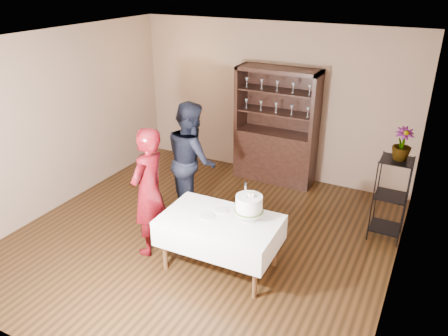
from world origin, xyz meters
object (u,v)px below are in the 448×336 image
at_px(cake_table, 220,231).
at_px(man, 192,160).
at_px(china_hutch, 275,144).
at_px(cake, 249,205).
at_px(potted_plant, 402,144).
at_px(plant_etagere, 391,196).
at_px(woman, 149,192).

distance_m(cake_table, man, 1.50).
bearing_deg(china_hutch, cake, -75.89).
bearing_deg(potted_plant, plant_etagere, -142.35).
height_order(cake_table, cake, cake).
height_order(cake_table, man, man).
relative_size(cake_table, man, 0.82).
bearing_deg(cake, potted_plant, 47.00).
bearing_deg(cake, plant_etagere, 47.15).
relative_size(china_hutch, cake_table, 1.38).
distance_m(plant_etagere, cake_table, 2.43).
relative_size(woman, potted_plant, 3.96).
height_order(woman, cake, woman).
bearing_deg(china_hutch, man, -111.98).
xyz_separation_m(china_hutch, potted_plant, (2.11, -1.03, 0.74)).
distance_m(plant_etagere, man, 2.85).
bearing_deg(plant_etagere, china_hutch, 153.17).
relative_size(plant_etagere, man, 0.68).
height_order(man, cake, man).
distance_m(china_hutch, cake, 2.68).
height_order(china_hutch, cake_table, china_hutch).
xyz_separation_m(woman, man, (-0.02, 1.10, 0.02)).
relative_size(cake_table, cake, 2.92).
bearing_deg(woman, cake, 96.98).
distance_m(cake_table, cake, 0.50).
bearing_deg(cake_table, china_hutch, 97.05).
distance_m(china_hutch, man, 1.84).
xyz_separation_m(cake_table, potted_plant, (1.77, 1.71, 0.86)).
height_order(china_hutch, woman, china_hutch).
distance_m(woman, man, 1.10).
height_order(woman, potted_plant, woman).
distance_m(china_hutch, woman, 2.88).
bearing_deg(cake_table, woman, -176.52).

